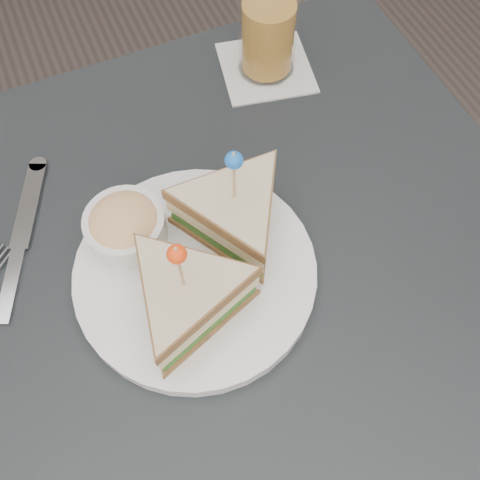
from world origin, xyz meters
name	(u,v)px	position (x,y,z in m)	size (l,w,h in m)	color
ground_plane	(238,402)	(0.00, 0.00, 0.00)	(3.50, 3.50, 0.00)	#3F3833
table	(236,294)	(0.00, 0.00, 0.67)	(0.80, 0.80, 0.75)	black
plate_meal	(199,255)	(-0.04, 0.01, 0.80)	(0.34, 0.33, 0.17)	white
cutlery_knife	(20,242)	(-0.23, 0.14, 0.75)	(0.11, 0.22, 0.01)	#B5B8C0
drink_set	(268,28)	(0.17, 0.29, 0.82)	(0.15, 0.15, 0.17)	silver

